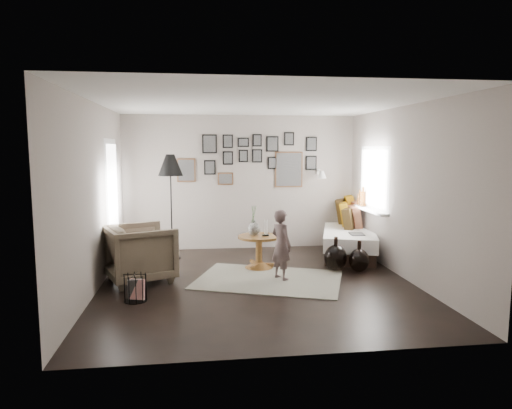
{
  "coord_description": "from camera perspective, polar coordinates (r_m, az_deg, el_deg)",
  "views": [
    {
      "loc": [
        -0.87,
        -6.45,
        1.97
      ],
      "look_at": [
        0.05,
        0.5,
        1.1
      ],
      "focal_mm": 32.0,
      "sensor_mm": 36.0,
      "label": 1
    }
  ],
  "objects": [
    {
      "name": "rug",
      "position": [
        6.95,
        1.61,
        -9.35
      ],
      "size": [
        2.49,
        2.12,
        0.01
      ],
      "primitive_type": "cube",
      "rotation": [
        0.0,
        0.0,
        -0.35
      ],
      "color": "beige",
      "rests_on": "ground"
    },
    {
      "name": "demijohn_small",
      "position": [
        7.52,
        12.74,
        -6.8
      ],
      "size": [
        0.32,
        0.32,
        0.5
      ],
      "color": "black",
      "rests_on": "ground"
    },
    {
      "name": "magazine_on_daybed",
      "position": [
        8.15,
        12.48,
        -3.61
      ],
      "size": [
        0.27,
        0.34,
        0.02
      ],
      "primitive_type": "cube",
      "rotation": [
        0.0,
        0.0,
        -0.13
      ],
      "color": "black",
      "rests_on": "daybed"
    },
    {
      "name": "vase",
      "position": [
        7.47,
        -0.26,
        -2.76
      ],
      "size": [
        0.2,
        0.2,
        0.49
      ],
      "color": "black",
      "rests_on": "pedestal_table"
    },
    {
      "name": "candles",
      "position": [
        7.48,
        1.21,
        -2.96
      ],
      "size": [
        0.12,
        0.12,
        0.26
      ],
      "color": "black",
      "rests_on": "pedestal_table"
    },
    {
      "name": "wall_left",
      "position": [
        6.63,
        -19.51,
        0.87
      ],
      "size": [
        0.0,
        4.8,
        4.8
      ],
      "primitive_type": "plane",
      "rotation": [
        1.57,
        0.0,
        1.57
      ],
      "color": "gray",
      "rests_on": "ground"
    },
    {
      "name": "armchair",
      "position": [
        7.0,
        -14.27,
        -5.91
      ],
      "size": [
        1.2,
        1.19,
        0.85
      ],
      "primitive_type": "imported",
      "rotation": [
        0.0,
        0.0,
        1.96
      ],
      "color": "brown",
      "rests_on": "ground"
    },
    {
      "name": "daybed",
      "position": [
        8.8,
        11.33,
        -3.8
      ],
      "size": [
        1.48,
        2.26,
        1.03
      ],
      "rotation": [
        0.0,
        0.0,
        -0.3
      ],
      "color": "black",
      "rests_on": "ground"
    },
    {
      "name": "wall_right",
      "position": [
        7.2,
        18.19,
        1.38
      ],
      "size": [
        0.0,
        4.8,
        4.8
      ],
      "primitive_type": "plane",
      "rotation": [
        1.57,
        0.0,
        -1.57
      ],
      "color": "gray",
      "rests_on": "ground"
    },
    {
      "name": "child",
      "position": [
        6.85,
        3.16,
        -5.06
      ],
      "size": [
        0.42,
        0.46,
        1.06
      ],
      "primitive_type": "imported",
      "rotation": [
        0.0,
        0.0,
        2.11
      ],
      "color": "brown",
      "rests_on": "ground"
    },
    {
      "name": "armchair_cushion",
      "position": [
        7.03,
        -13.99,
        -5.37
      ],
      "size": [
        0.5,
        0.5,
        0.17
      ],
      "primitive_type": "cube",
      "rotation": [
        -0.21,
        0.0,
        0.35
      ],
      "color": "white",
      "rests_on": "armchair"
    },
    {
      "name": "magazine_basket",
      "position": [
        6.19,
        -14.84,
        -10.03
      ],
      "size": [
        0.32,
        0.32,
        0.35
      ],
      "rotation": [
        0.0,
        0.0,
        -0.13
      ],
      "color": "black",
      "rests_on": "ground"
    },
    {
      "name": "ceiling",
      "position": [
        6.54,
        0.14,
        12.6
      ],
      "size": [
        4.8,
        4.8,
        0.0
      ],
      "primitive_type": "plane",
      "rotation": [
        3.14,
        0.0,
        0.0
      ],
      "color": "white",
      "rests_on": "wall_back"
    },
    {
      "name": "window_right",
      "position": [
        8.43,
        13.7,
        -0.21
      ],
      "size": [
        0.15,
        1.32,
        1.3
      ],
      "color": "white",
      "rests_on": "wall_right"
    },
    {
      "name": "wall_back",
      "position": [
        8.92,
        -1.91,
        2.75
      ],
      "size": [
        4.5,
        0.0,
        4.5
      ],
      "primitive_type": "plane",
      "rotation": [
        1.57,
        0.0,
        0.0
      ],
      "color": "gray",
      "rests_on": "ground"
    },
    {
      "name": "door_left",
      "position": [
        7.83,
        -17.52,
        -0.01
      ],
      "size": [
        0.0,
        2.14,
        2.14
      ],
      "color": "white",
      "rests_on": "wall_left"
    },
    {
      "name": "gallery_wall",
      "position": [
        8.91,
        -0.07,
        5.61
      ],
      "size": [
        2.74,
        0.03,
        1.08
      ],
      "color": "brown",
      "rests_on": "wall_back"
    },
    {
      "name": "wall_sconce",
      "position": [
        8.93,
        8.21,
        3.74
      ],
      "size": [
        0.18,
        0.36,
        0.16
      ],
      "color": "white",
      "rests_on": "wall_back"
    },
    {
      "name": "ground",
      "position": [
        6.8,
        0.13,
        -9.76
      ],
      "size": [
        4.8,
        4.8,
        0.0
      ],
      "primitive_type": "plane",
      "color": "black",
      "rests_on": "ground"
    },
    {
      "name": "wall_front",
      "position": [
        4.2,
        4.5,
        -2.11
      ],
      "size": [
        4.5,
        0.0,
        4.5
      ],
      "primitive_type": "plane",
      "rotation": [
        -1.57,
        0.0,
        0.0
      ],
      "color": "gray",
      "rests_on": "ground"
    },
    {
      "name": "floor_lamp",
      "position": [
        8.15,
        -10.65,
        4.38
      ],
      "size": [
        0.43,
        0.43,
        1.86
      ],
      "rotation": [
        0.0,
        0.0,
        0.11
      ],
      "color": "black",
      "rests_on": "ground"
    },
    {
      "name": "pedestal_table",
      "position": [
        7.55,
        0.37,
        -6.1
      ],
      "size": [
        0.69,
        0.69,
        0.54
      ],
      "rotation": [
        0.0,
        0.0,
        -0.43
      ],
      "color": "brown",
      "rests_on": "ground"
    },
    {
      "name": "demijohn_large",
      "position": [
        7.52,
        9.91,
        -6.55
      ],
      "size": [
        0.37,
        0.37,
        0.55
      ],
      "color": "black",
      "rests_on": "ground"
    }
  ]
}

